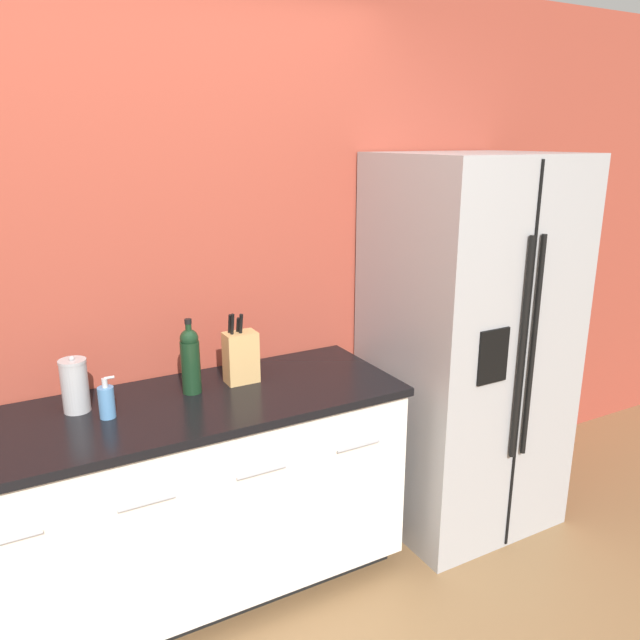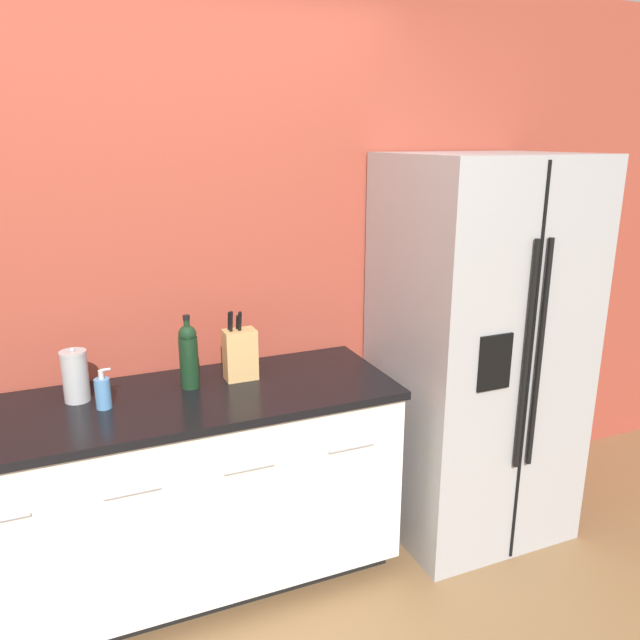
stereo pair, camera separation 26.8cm
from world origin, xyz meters
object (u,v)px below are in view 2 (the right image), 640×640
object	(u,v)px
soap_dispenser	(103,393)
steel_canister	(75,376)
refrigerator	(475,350)
wine_bottle	(189,355)
knife_block	(240,354)

from	to	relation	value
soap_dispenser	steel_canister	xyz separation A→B (m)	(-0.09, 0.12, 0.04)
refrigerator	wine_bottle	size ratio (longest dim) A/B	5.87
knife_block	steel_canister	world-z (taller)	knife_block
soap_dispenser	steel_canister	size ratio (longest dim) A/B	0.72
knife_block	soap_dispenser	distance (m)	0.58
knife_block	steel_canister	distance (m)	0.67
refrigerator	soap_dispenser	distance (m)	1.70
refrigerator	knife_block	distance (m)	1.14
knife_block	soap_dispenser	xyz separation A→B (m)	(-0.57, -0.09, -0.05)
refrigerator	steel_canister	xyz separation A→B (m)	(-1.79, 0.17, 0.08)
wine_bottle	steel_canister	world-z (taller)	wine_bottle
knife_block	wine_bottle	size ratio (longest dim) A/B	1.00
knife_block	soap_dispenser	size ratio (longest dim) A/B	1.94
soap_dispenser	steel_canister	bearing A→B (deg)	128.01
wine_bottle	soap_dispenser	xyz separation A→B (m)	(-0.35, -0.08, -0.08)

